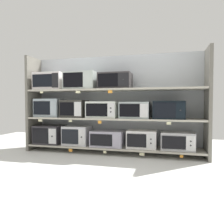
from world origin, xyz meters
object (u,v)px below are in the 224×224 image
at_px(microwave_8, 135,110).
at_px(microwave_9, 169,110).
at_px(microwave_4, 177,141).
at_px(microwave_10, 50,82).
at_px(microwave_1, 77,135).
at_px(microwave_11, 81,81).
at_px(microwave_2, 108,138).
at_px(microwave_7, 103,110).
at_px(microwave_3, 142,139).
at_px(microwave_0, 50,134).
at_px(microwave_5, 49,108).
at_px(microwave_6, 75,109).
at_px(microwave_12, 115,81).

relative_size(microwave_8, microwave_9, 0.99).
height_order(microwave_4, microwave_8, microwave_8).
bearing_deg(microwave_10, microwave_1, -0.02).
xyz_separation_m(microwave_1, microwave_11, (0.09, -0.00, 0.98)).
xyz_separation_m(microwave_2, microwave_7, (-0.09, -0.00, 0.50)).
height_order(microwave_3, microwave_11, microwave_11).
distance_m(microwave_0, microwave_5, 0.50).
height_order(microwave_4, microwave_6, microwave_6).
height_order(microwave_6, microwave_10, microwave_10).
xyz_separation_m(microwave_2, microwave_9, (1.02, -0.00, 0.50)).
relative_size(microwave_8, microwave_12, 0.89).
xyz_separation_m(microwave_6, microwave_10, (-0.48, 0.00, 0.50)).
xyz_separation_m(microwave_2, microwave_5, (-1.14, -0.00, 0.53)).
distance_m(microwave_1, microwave_11, 0.98).
xyz_separation_m(microwave_0, microwave_4, (2.29, 0.00, -0.03)).
xyz_separation_m(microwave_0, microwave_7, (1.04, 0.00, 0.47)).
relative_size(microwave_1, microwave_11, 0.83).
xyz_separation_m(microwave_10, microwave_11, (0.62, -0.00, -0.00)).
relative_size(microwave_3, microwave_8, 0.99).
bearing_deg(microwave_10, microwave_9, -0.01).
bearing_deg(microwave_0, microwave_12, 0.00).
distance_m(microwave_3, microwave_4, 0.57).
bearing_deg(microwave_8, microwave_4, 0.01).
bearing_deg(microwave_2, microwave_4, 0.00).
xyz_separation_m(microwave_5, microwave_9, (2.16, -0.00, -0.02)).
bearing_deg(microwave_1, microwave_5, 179.99).
relative_size(microwave_0, microwave_3, 1.03).
height_order(microwave_2, microwave_3, microwave_3).
distance_m(microwave_2, microwave_7, 0.51).
xyz_separation_m(microwave_5, microwave_6, (0.51, -0.00, -0.01)).
height_order(microwave_1, microwave_9, microwave_9).
distance_m(microwave_1, microwave_8, 1.15).
bearing_deg(microwave_4, microwave_3, -179.99).
bearing_deg(microwave_9, microwave_4, 0.17).
bearing_deg(microwave_6, microwave_9, -0.01).
bearing_deg(microwave_6, microwave_11, -0.11).
relative_size(microwave_10, microwave_11, 0.97).
bearing_deg(microwave_1, microwave_8, -0.00).
bearing_deg(microwave_11, microwave_1, 179.86).
relative_size(microwave_1, microwave_8, 0.95).
xyz_separation_m(microwave_3, microwave_5, (-1.73, 0.00, 0.52)).
height_order(microwave_1, microwave_6, microwave_6).
relative_size(microwave_9, microwave_12, 0.90).
bearing_deg(microwave_4, microwave_8, -179.99).
distance_m(microwave_5, microwave_10, 0.49).
bearing_deg(microwave_2, microwave_11, -179.96).
bearing_deg(microwave_9, microwave_1, 179.99).
distance_m(microwave_1, microwave_9, 1.67).
bearing_deg(microwave_7, microwave_1, 179.99).
bearing_deg(microwave_10, microwave_3, -0.00).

